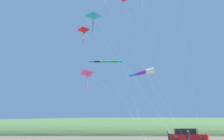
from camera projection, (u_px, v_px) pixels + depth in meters
The scene contains 9 objects.
dune_ridge_grassy at pixel (139, 135), 72.14m from camera, with size 28.00×240.00×11.61m, color #567A42.
parked_car at pixel (189, 136), 26.52m from camera, with size 3.55×4.68×1.85m.
person_adult_flyer at pixel (188, 137), 23.45m from camera, with size 0.57×0.46×1.81m.
person_child_green_jacket at pixel (169, 137), 25.07m from camera, with size 0.40×0.50×1.58m.
kite_windsock_orange_high_right at pixel (110, 62), 36.35m from camera, with size 10.25×8.40×13.20m.
kite_delta_white_trailing at pixel (84, 30), 34.15m from camera, with size 2.85×10.06×17.52m.
kite_delta_small_distant at pixel (87, 74), 28.51m from camera, with size 1.69×13.49×9.44m.
kite_windsock_long_streamer_left at pixel (146, 72), 35.52m from camera, with size 6.62×6.42×11.75m.
kite_delta_black_fish_shape at pixel (93, 16), 29.57m from camera, with size 4.56×10.63×17.29m.
Camera 1 is at (-20.79, 5.47, 1.67)m, focal length 34.16 mm.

